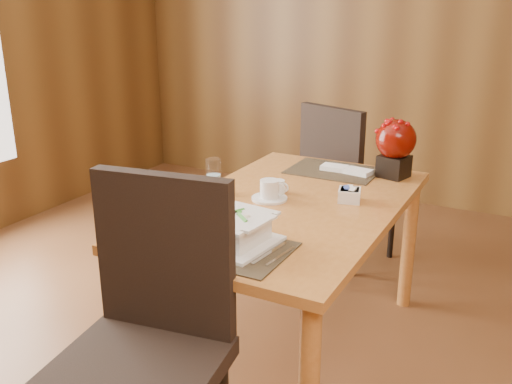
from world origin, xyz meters
The scene contains 14 objects.
back_wall centered at (0.00, 3.00, 1.40)m, with size 5.00×0.02×2.80m, color brown.
dining_table centered at (0.00, 0.60, 0.65)m, with size 0.90×1.50×0.75m.
placemat_near centered at (0.00, 0.05, 0.75)m, with size 0.45×0.33×0.01m, color black.
placemat_far centered at (0.00, 1.15, 0.75)m, with size 0.45×0.33×0.01m, color black.
soup_setting centered at (0.00, 0.09, 0.81)m, with size 0.31×0.31×0.12m.
coffee_cup centered at (-0.10, 0.60, 0.79)m, with size 0.16×0.16×0.09m.
water_glass centered at (-0.37, 0.57, 0.83)m, with size 0.07×0.07×0.16m, color silver.
creamer_jug centered at (-0.11, 0.70, 0.78)m, with size 0.08×0.08×0.06m, color white, non-canonical shape.
sugar_caddy centered at (0.22, 0.74, 0.78)m, with size 0.10×0.10×0.06m, color white.
berry_decor centered at (0.30, 1.20, 0.92)m, with size 0.20×0.20×0.29m.
napkins_far centered at (0.08, 1.15, 0.77)m, with size 0.27×0.09×0.02m, color white, non-canonical shape.
bread_plate centered at (-0.26, -0.03, 0.76)m, with size 0.16×0.16×0.01m, color white.
near_chair centered at (-0.08, -0.32, 0.61)m, with size 0.57×0.57×1.08m.
far_chair centered at (-0.12, 1.65, 0.57)m, with size 0.60×0.60×1.01m.
Camera 1 is at (0.96, -1.56, 1.60)m, focal length 40.00 mm.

